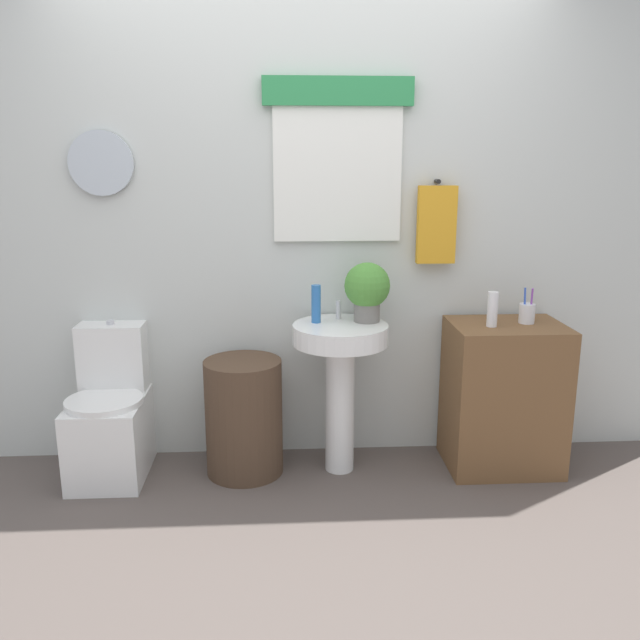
{
  "coord_description": "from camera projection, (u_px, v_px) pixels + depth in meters",
  "views": [
    {
      "loc": [
        -0.1,
        -2.34,
        1.6
      ],
      "look_at": [
        0.08,
        0.8,
        0.83
      ],
      "focal_mm": 36.89,
      "sensor_mm": 36.0,
      "label": 1
    }
  ],
  "objects": [
    {
      "name": "faucet",
      "position": [
        338.0,
        309.0,
        3.4
      ],
      "size": [
        0.03,
        0.03,
        0.1
      ],
      "primitive_type": "cylinder",
      "color": "silver",
      "rests_on": "pedestal_sink"
    },
    {
      "name": "soap_bottle",
      "position": [
        316.0,
        304.0,
        3.32
      ],
      "size": [
        0.05,
        0.05,
        0.19
      ],
      "primitive_type": "cylinder",
      "color": "#2D6BB7",
      "rests_on": "pedestal_sink"
    },
    {
      "name": "toilet",
      "position": [
        111.0,
        418.0,
        3.38
      ],
      "size": [
        0.38,
        0.51,
        0.79
      ],
      "color": "white",
      "rests_on": "ground_plane"
    },
    {
      "name": "potted_plant",
      "position": [
        367.0,
        289.0,
        3.33
      ],
      "size": [
        0.23,
        0.23,
        0.3
      ],
      "color": "slate",
      "rests_on": "pedestal_sink"
    },
    {
      "name": "laundry_hamper",
      "position": [
        244.0,
        417.0,
        3.39
      ],
      "size": [
        0.4,
        0.4,
        0.61
      ],
      "primitive_type": "cylinder",
      "color": "#4C3828",
      "rests_on": "ground_plane"
    },
    {
      "name": "lotion_bottle",
      "position": [
        492.0,
        309.0,
        3.29
      ],
      "size": [
        0.05,
        0.05,
        0.18
      ],
      "primitive_type": "cylinder",
      "color": "white",
      "rests_on": "wooden_cabinet"
    },
    {
      "name": "back_wall",
      "position": [
        302.0,
        216.0,
        3.46
      ],
      "size": [
        4.4,
        0.18,
        2.6
      ],
      "color": "silver",
      "rests_on": "ground_plane"
    },
    {
      "name": "toothbrush_cup",
      "position": [
        527.0,
        313.0,
        3.36
      ],
      "size": [
        0.08,
        0.08,
        0.19
      ],
      "color": "silver",
      "rests_on": "wooden_cabinet"
    },
    {
      "name": "wooden_cabinet",
      "position": [
        503.0,
        396.0,
        3.44
      ],
      "size": [
        0.57,
        0.44,
        0.78
      ],
      "primitive_type": "cube",
      "color": "brown",
      "rests_on": "ground_plane"
    },
    {
      "name": "pedestal_sink",
      "position": [
        340.0,
        364.0,
        3.35
      ],
      "size": [
        0.48,
        0.48,
        0.79
      ],
      "color": "white",
      "rests_on": "ground_plane"
    },
    {
      "name": "ground_plane",
      "position": [
        312.0,
        566.0,
        2.65
      ],
      "size": [
        8.0,
        8.0,
        0.0
      ],
      "primitive_type": "plane",
      "color": "#564C47"
    }
  ]
}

